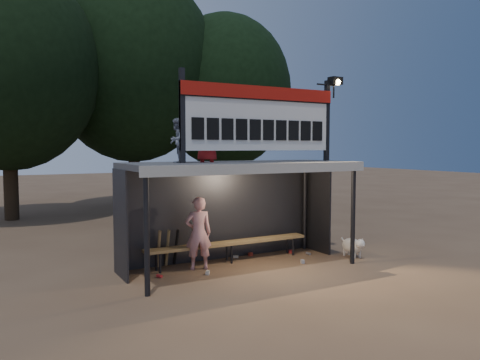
# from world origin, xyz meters

# --- Properties ---
(ground) EXTENTS (80.00, 80.00, 0.00)m
(ground) POSITION_xyz_m (0.00, 0.00, 0.00)
(ground) COLOR brown
(ground) RESTS_ON ground
(player) EXTENTS (0.65, 0.50, 1.58)m
(player) POSITION_xyz_m (-0.86, 0.34, 0.79)
(player) COLOR silver
(player) RESTS_ON ground
(child_a) EXTENTS (0.56, 0.55, 0.91)m
(child_a) POSITION_xyz_m (-1.41, 0.16, 2.78)
(child_a) COLOR slate
(child_a) RESTS_ON dugout_shelter
(child_b) EXTENTS (0.64, 0.56, 1.11)m
(child_b) POSITION_xyz_m (-0.69, 0.24, 2.87)
(child_b) COLOR #B21B1B
(child_b) RESTS_ON dugout_shelter
(dugout_shelter) EXTENTS (5.10, 2.08, 2.32)m
(dugout_shelter) POSITION_xyz_m (0.00, 0.24, 1.85)
(dugout_shelter) COLOR #3F3F42
(dugout_shelter) RESTS_ON ground
(scoreboard_assembly) EXTENTS (4.10, 0.27, 1.99)m
(scoreboard_assembly) POSITION_xyz_m (0.56, -0.01, 3.32)
(scoreboard_assembly) COLOR black
(scoreboard_assembly) RESTS_ON dugout_shelter
(bench) EXTENTS (4.00, 0.35, 0.48)m
(bench) POSITION_xyz_m (0.00, 0.55, 0.43)
(bench) COLOR #987847
(bench) RESTS_ON ground
(tree_left) EXTENTS (6.46, 6.46, 9.27)m
(tree_left) POSITION_xyz_m (-4.00, 10.00, 5.51)
(tree_left) COLOR #2F2115
(tree_left) RESTS_ON ground
(tree_mid) EXTENTS (7.22, 7.22, 10.36)m
(tree_mid) POSITION_xyz_m (1.00, 11.50, 6.17)
(tree_mid) COLOR black
(tree_mid) RESTS_ON ground
(tree_right) EXTENTS (6.08, 6.08, 8.72)m
(tree_right) POSITION_xyz_m (5.00, 10.50, 5.19)
(tree_right) COLOR #302015
(tree_right) RESTS_ON ground
(dog) EXTENTS (0.36, 0.81, 0.49)m
(dog) POSITION_xyz_m (2.85, -0.43, 0.28)
(dog) COLOR white
(dog) RESTS_ON ground
(bats) EXTENTS (0.47, 0.33, 0.84)m
(bats) POSITION_xyz_m (-1.39, 0.82, 0.43)
(bats) COLOR #A6804D
(bats) RESTS_ON ground
(litter) EXTENTS (3.97, 1.30, 0.08)m
(litter) POSITION_xyz_m (0.53, 0.31, 0.04)
(litter) COLOR red
(litter) RESTS_ON ground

